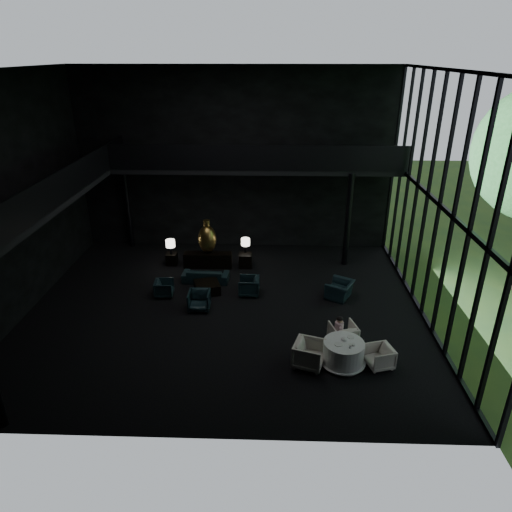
{
  "coord_description": "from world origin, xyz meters",
  "views": [
    {
      "loc": [
        1.55,
        -14.1,
        8.47
      ],
      "look_at": [
        1.07,
        0.5,
        1.89
      ],
      "focal_mm": 32.0,
      "sensor_mm": 36.0,
      "label": 1
    }
  ],
  "objects_px": {
    "table_lamp_right": "(245,242)",
    "dining_chair_north": "(343,333)",
    "sofa": "(206,274)",
    "console": "(208,260)",
    "side_table_right": "(245,260)",
    "dining_table": "(343,354)",
    "lounge_armchair_south": "(199,300)",
    "side_table_left": "(172,259)",
    "coffee_table": "(207,287)",
    "lounge_armchair_east": "(249,285)",
    "dining_chair_west": "(309,352)",
    "child": "(339,325)",
    "table_lamp_left": "(170,244)",
    "window_armchair": "(340,288)",
    "bronze_urn": "(207,239)",
    "lounge_armchair_west": "(164,288)",
    "dining_chair_east": "(379,357)"
  },
  "relations": [
    {
      "from": "side_table_right",
      "to": "dining_chair_east",
      "type": "height_order",
      "value": "dining_chair_east"
    },
    {
      "from": "console",
      "to": "side_table_left",
      "type": "distance_m",
      "value": 1.62
    },
    {
      "from": "bronze_urn",
      "to": "side_table_left",
      "type": "bearing_deg",
      "value": 176.14
    },
    {
      "from": "side_table_left",
      "to": "lounge_armchair_south",
      "type": "relative_size",
      "value": 0.65
    },
    {
      "from": "side_table_right",
      "to": "sofa",
      "type": "xyz_separation_m",
      "value": [
        -1.52,
        -1.42,
        0.02
      ]
    },
    {
      "from": "table_lamp_left",
      "to": "lounge_armchair_east",
      "type": "xyz_separation_m",
      "value": [
        3.46,
        -2.52,
        -0.59
      ]
    },
    {
      "from": "coffee_table",
      "to": "table_lamp_left",
      "type": "bearing_deg",
      "value": 127.56
    },
    {
      "from": "window_armchair",
      "to": "lounge_armchair_west",
      "type": "bearing_deg",
      "value": -61.28
    },
    {
      "from": "child",
      "to": "console",
      "type": "bearing_deg",
      "value": -49.01
    },
    {
      "from": "table_lamp_right",
      "to": "dining_chair_north",
      "type": "relative_size",
      "value": 0.78
    },
    {
      "from": "side_table_right",
      "to": "dining_table",
      "type": "height_order",
      "value": "dining_table"
    },
    {
      "from": "dining_table",
      "to": "dining_chair_west",
      "type": "relative_size",
      "value": 1.41
    },
    {
      "from": "dining_table",
      "to": "dining_chair_east",
      "type": "relative_size",
      "value": 1.99
    },
    {
      "from": "side_table_left",
      "to": "child",
      "type": "relative_size",
      "value": 0.86
    },
    {
      "from": "console",
      "to": "side_table_right",
      "type": "relative_size",
      "value": 3.4
    },
    {
      "from": "dining_chair_east",
      "to": "child",
      "type": "bearing_deg",
      "value": -149.85
    },
    {
      "from": "lounge_armchair_south",
      "to": "coffee_table",
      "type": "bearing_deg",
      "value": 84.62
    },
    {
      "from": "console",
      "to": "side_table_right",
      "type": "xyz_separation_m",
      "value": [
        1.6,
        0.09,
        -0.02
      ]
    },
    {
      "from": "bronze_urn",
      "to": "side_table_left",
      "type": "height_order",
      "value": "bronze_urn"
    },
    {
      "from": "table_lamp_left",
      "to": "dining_chair_east",
      "type": "xyz_separation_m",
      "value": [
        7.48,
        -6.74,
        -0.63
      ]
    },
    {
      "from": "sofa",
      "to": "dining_chair_north",
      "type": "distance_m",
      "value": 6.41
    },
    {
      "from": "table_lamp_right",
      "to": "lounge_armchair_south",
      "type": "bearing_deg",
      "value": -111.11
    },
    {
      "from": "console",
      "to": "table_lamp_right",
      "type": "distance_m",
      "value": 1.78
    },
    {
      "from": "lounge_armchair_west",
      "to": "side_table_left",
      "type": "bearing_deg",
      "value": 1.7
    },
    {
      "from": "table_lamp_right",
      "to": "console",
      "type": "bearing_deg",
      "value": -170.6
    },
    {
      "from": "table_lamp_left",
      "to": "window_armchair",
      "type": "bearing_deg",
      "value": -21.12
    },
    {
      "from": "table_lamp_left",
      "to": "dining_table",
      "type": "xyz_separation_m",
      "value": [
        6.43,
        -6.66,
        -0.64
      ]
    },
    {
      "from": "lounge_armchair_west",
      "to": "table_lamp_right",
      "type": "bearing_deg",
      "value": -49.95
    },
    {
      "from": "lounge_armchair_east",
      "to": "dining_chair_west",
      "type": "xyz_separation_m",
      "value": [
        1.97,
        -4.25,
        0.1
      ]
    },
    {
      "from": "bronze_urn",
      "to": "coffee_table",
      "type": "relative_size",
      "value": 1.6
    },
    {
      "from": "sofa",
      "to": "child",
      "type": "bearing_deg",
      "value": 141.6
    },
    {
      "from": "side_table_right",
      "to": "coffee_table",
      "type": "relative_size",
      "value": 0.66
    },
    {
      "from": "side_table_right",
      "to": "console",
      "type": "bearing_deg",
      "value": -176.93
    },
    {
      "from": "dining_chair_north",
      "to": "coffee_table",
      "type": "bearing_deg",
      "value": -49.72
    },
    {
      "from": "console",
      "to": "side_table_left",
      "type": "xyz_separation_m",
      "value": [
        -1.6,
        0.22,
        -0.07
      ]
    },
    {
      "from": "console",
      "to": "child",
      "type": "xyz_separation_m",
      "value": [
        4.82,
        -5.54,
        0.42
      ]
    },
    {
      "from": "table_lamp_left",
      "to": "table_lamp_right",
      "type": "distance_m",
      "value": 3.2
    },
    {
      "from": "lounge_armchair_east",
      "to": "coffee_table",
      "type": "xyz_separation_m",
      "value": [
        -1.61,
        0.11,
        -0.18
      ]
    },
    {
      "from": "console",
      "to": "child",
      "type": "distance_m",
      "value": 7.36
    },
    {
      "from": "dining_chair_west",
      "to": "dining_table",
      "type": "bearing_deg",
      "value": -65.64
    },
    {
      "from": "bronze_urn",
      "to": "dining_chair_west",
      "type": "relative_size",
      "value": 1.5
    },
    {
      "from": "table_lamp_right",
      "to": "sofa",
      "type": "height_order",
      "value": "table_lamp_right"
    },
    {
      "from": "sofa",
      "to": "dining_chair_west",
      "type": "relative_size",
      "value": 1.68
    },
    {
      "from": "dining_table",
      "to": "lounge_armchair_south",
      "type": "bearing_deg",
      "value": 147.69
    },
    {
      "from": "side_table_right",
      "to": "dining_chair_west",
      "type": "height_order",
      "value": "dining_chair_west"
    },
    {
      "from": "dining_chair_north",
      "to": "lounge_armchair_east",
      "type": "bearing_deg",
      "value": -60.4
    },
    {
      "from": "side_table_left",
      "to": "child",
      "type": "height_order",
      "value": "child"
    },
    {
      "from": "sofa",
      "to": "dining_chair_north",
      "type": "height_order",
      "value": "dining_chair_north"
    },
    {
      "from": "table_lamp_left",
      "to": "child",
      "type": "distance_m",
      "value": 8.6
    },
    {
      "from": "side_table_left",
      "to": "table_lamp_left",
      "type": "xyz_separation_m",
      "value": [
        0.0,
        -0.05,
        0.72
      ]
    }
  ]
}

